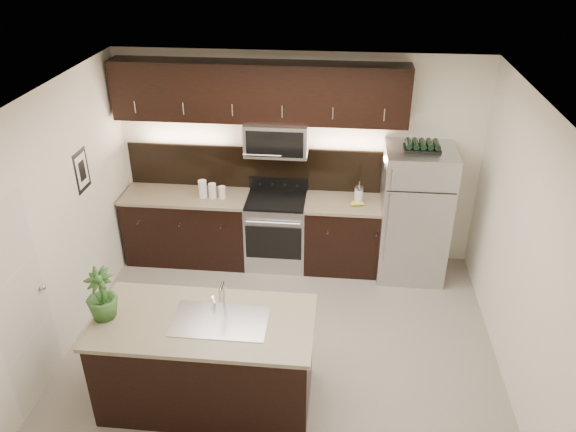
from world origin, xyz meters
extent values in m
plane|color=gray|center=(0.00, 0.00, 0.00)|extent=(4.50, 4.50, 0.00)
cube|color=silver|center=(0.00, 2.00, 1.35)|extent=(4.50, 0.02, 2.70)
cube|color=silver|center=(0.00, -2.00, 1.35)|extent=(4.50, 0.02, 2.70)
cube|color=silver|center=(-2.25, 0.00, 1.35)|extent=(0.02, 4.00, 2.70)
cube|color=silver|center=(2.25, 0.00, 1.35)|extent=(0.02, 4.00, 2.70)
cube|color=white|center=(0.00, 0.00, 2.70)|extent=(4.50, 4.00, 0.02)
cube|color=silver|center=(-2.23, -0.80, 1.01)|extent=(0.04, 0.80, 2.02)
sphere|color=silver|center=(-2.20, -0.48, 1.00)|extent=(0.06, 0.06, 0.06)
cube|color=black|center=(-2.24, 0.75, 1.65)|extent=(0.01, 0.32, 0.46)
cube|color=white|center=(-2.23, 0.75, 1.65)|extent=(0.00, 0.24, 0.36)
cube|color=black|center=(-1.42, 1.69, 0.45)|extent=(1.57, 0.62, 0.90)
cube|color=black|center=(0.71, 1.69, 0.45)|extent=(1.16, 0.62, 0.90)
cube|color=#B2B2B7|center=(-0.25, 1.69, 0.45)|extent=(0.76, 0.62, 0.90)
cube|color=black|center=(-0.25, 1.69, 0.92)|extent=(0.76, 0.60, 0.03)
cube|color=tan|center=(-1.42, 1.69, 0.92)|extent=(1.59, 0.65, 0.04)
cube|color=tan|center=(0.71, 1.69, 0.92)|extent=(1.18, 0.65, 0.04)
cube|color=black|center=(-0.46, 1.99, 1.22)|extent=(3.49, 0.02, 0.56)
cube|color=#B2B2B7|center=(-0.25, 1.80, 1.70)|extent=(0.76, 0.40, 0.40)
cube|color=black|center=(-0.46, 1.83, 2.25)|extent=(3.49, 0.33, 0.70)
cube|color=black|center=(-0.61, -0.73, 0.45)|extent=(1.90, 0.90, 0.90)
cube|color=tan|center=(-0.61, -0.73, 0.92)|extent=(1.96, 0.96, 0.04)
cube|color=silver|center=(-0.46, -0.73, 0.95)|extent=(0.84, 0.50, 0.01)
cylinder|color=silver|center=(-0.46, -0.52, 1.06)|extent=(0.03, 0.03, 0.24)
cylinder|color=silver|center=(-0.46, -0.59, 1.21)|extent=(0.02, 0.14, 0.02)
cylinder|color=silver|center=(-0.46, -0.66, 1.16)|extent=(0.02, 0.02, 0.10)
cube|color=#B2B2B7|center=(1.46, 1.63, 0.85)|extent=(0.82, 0.74, 1.69)
cube|color=black|center=(1.46, 1.63, 1.71)|extent=(0.42, 0.26, 0.03)
cylinder|color=black|center=(1.30, 1.63, 1.76)|extent=(0.07, 0.24, 0.07)
cylinder|color=black|center=(1.38, 1.63, 1.76)|extent=(0.07, 0.24, 0.07)
cylinder|color=black|center=(1.46, 1.63, 1.76)|extent=(0.07, 0.24, 0.07)
cylinder|color=black|center=(1.54, 1.63, 1.76)|extent=(0.07, 0.24, 0.07)
cylinder|color=black|center=(1.62, 1.63, 1.76)|extent=(0.07, 0.24, 0.07)
imported|color=#2B5421|center=(-1.49, -0.77, 1.18)|extent=(0.34, 0.34, 0.49)
cylinder|color=silver|center=(-1.17, 1.64, 1.05)|extent=(0.10, 0.10, 0.23)
cylinder|color=silver|center=(-1.04, 1.64, 1.03)|extent=(0.09, 0.09, 0.19)
cylinder|color=silver|center=(-0.92, 1.64, 1.02)|extent=(0.09, 0.09, 0.16)
cylinder|color=silver|center=(0.77, 1.64, 1.04)|extent=(0.10, 0.10, 0.20)
cylinder|color=silver|center=(0.77, 1.64, 1.15)|extent=(0.11, 0.11, 0.02)
cylinder|color=silver|center=(0.77, 1.64, 1.20)|extent=(0.01, 0.01, 0.08)
ellipsoid|color=gold|center=(0.71, 1.61, 0.97)|extent=(0.19, 0.16, 0.05)
camera|label=1|loc=(0.53, -4.53, 4.12)|focal=35.00mm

